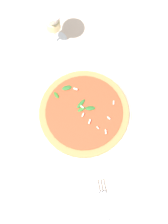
# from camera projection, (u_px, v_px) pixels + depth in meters

# --- Properties ---
(ground_plane) EXTENTS (6.00, 6.00, 0.00)m
(ground_plane) POSITION_uv_depth(u_px,v_px,m) (90.00, 113.00, 0.88)
(ground_plane) COLOR beige
(pizza_arugula_main) EXTENTS (0.31, 0.31, 0.05)m
(pizza_arugula_main) POSITION_uv_depth(u_px,v_px,m) (84.00, 113.00, 0.86)
(pizza_arugula_main) COLOR silver
(pizza_arugula_main) RESTS_ON ground_plane
(wine_glass) EXTENTS (0.09, 0.09, 0.18)m
(wine_glass) POSITION_uv_depth(u_px,v_px,m) (52.00, 21.00, 0.84)
(wine_glass) COLOR white
(wine_glass) RESTS_ON ground_plane
(napkin) EXTENTS (0.14, 0.11, 0.01)m
(napkin) POSITION_uv_depth(u_px,v_px,m) (106.00, 214.00, 0.79)
(napkin) COLOR white
(napkin) RESTS_ON ground_plane
(fork) EXTENTS (0.19, 0.06, 0.00)m
(fork) POSITION_uv_depth(u_px,v_px,m) (106.00, 212.00, 0.79)
(fork) COLOR silver
(fork) RESTS_ON ground_plane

